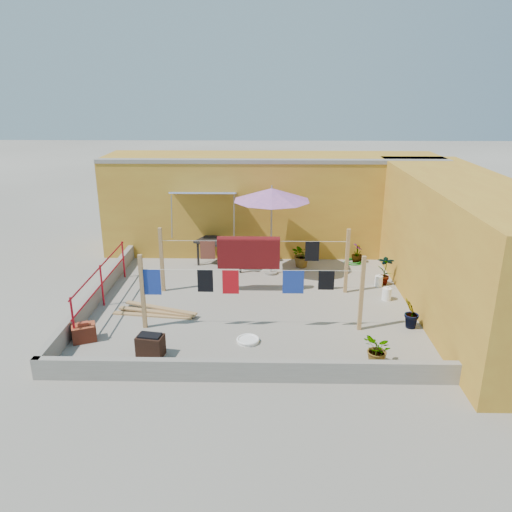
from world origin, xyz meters
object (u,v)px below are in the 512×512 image
outdoor_table (224,244)px  water_jug_a (387,294)px  brazier (150,345)px  plant_back_a (302,255)px  water_jug_b (379,281)px  green_hose (353,262)px  patio_umbrella (272,195)px  white_basin (248,340)px  brick_stack (84,333)px

outdoor_table → water_jug_a: size_ratio=5.01×
brazier → plant_back_a: 6.54m
water_jug_b → green_hose: size_ratio=0.61×
patio_umbrella → plant_back_a: patio_umbrella is taller
water_jug_a → white_basin: bearing=-146.6°
patio_umbrella → green_hose: bearing=21.1°
patio_umbrella → outdoor_table: size_ratio=1.40×
patio_umbrella → green_hose: size_ratio=4.73×
green_hose → plant_back_a: (-1.67, -0.38, 0.36)m
water_jug_a → green_hose: bearing=97.8°
water_jug_a → brazier: bearing=-151.9°
brick_stack → brazier: 1.74m
patio_umbrella → water_jug_a: size_ratio=7.02×
water_jug_b → plant_back_a: plant_back_a is taller
green_hose → patio_umbrella: bearing=-158.9°
brazier → brick_stack: bearing=159.1°
plant_back_a → outdoor_table: bearing=179.1°
patio_umbrella → plant_back_a: bearing=33.4°
outdoor_table → water_jug_b: size_ratio=5.48×
outdoor_table → plant_back_a: size_ratio=2.43×
water_jug_a → outdoor_table: bearing=150.4°
outdoor_table → white_basin: outdoor_table is taller
brazier → white_basin: brazier is taller
white_basin → outdoor_table: bearing=100.6°
outdoor_table → brick_stack: 5.65m
brazier → white_basin: bearing=17.1°
outdoor_table → green_hose: size_ratio=3.37×
brazier → green_hose: size_ratio=1.05×
brick_stack → white_basin: 3.64m
brick_stack → green_hose: size_ratio=1.08×
brick_stack → plant_back_a: 7.10m
brazier → green_hose: 7.85m
outdoor_table → brazier: bearing=-101.2°
brazier → plant_back_a: size_ratio=0.76×
patio_umbrella → plant_back_a: (0.97, 0.64, -2.01)m
white_basin → water_jug_a: water_jug_a is taller
brick_stack → water_jug_b: bearing=24.7°
brazier → outdoor_table: bearing=78.8°
water_jug_a → green_hose: 2.93m
brick_stack → white_basin: size_ratio=1.19×
water_jug_a → green_hose: size_ratio=0.67×
patio_umbrella → outdoor_table: bearing=155.0°
outdoor_table → plant_back_a: 2.45m
brick_stack → green_hose: brick_stack is taller
plant_back_a → patio_umbrella: bearing=-146.6°
brick_stack → water_jug_a: 7.59m
brick_stack → plant_back_a: size_ratio=0.78×
outdoor_table → brazier: 5.67m
water_jug_a → plant_back_a: size_ratio=0.48×
brazier → plant_back_a: (3.53, 5.50, 0.16)m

